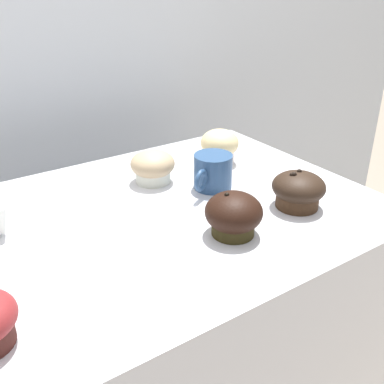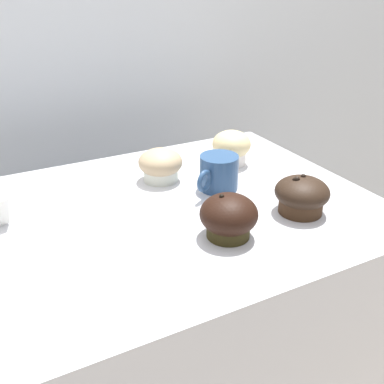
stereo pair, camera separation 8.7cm
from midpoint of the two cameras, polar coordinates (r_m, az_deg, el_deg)
wall_back at (r=1.42m, az=-14.64°, el=5.83°), size 3.20×0.10×1.80m
muffin_front_center at (r=0.91m, az=16.44°, el=-0.47°), size 0.11×0.11×0.08m
muffin_back_left at (r=0.80m, az=7.79°, el=-3.24°), size 0.10×0.10×0.08m
muffin_front_left at (r=1.10m, az=7.28°, el=5.60°), size 0.09×0.09×0.08m
muffin_front_right at (r=1.01m, az=-1.58°, el=3.40°), size 0.10×0.10×0.07m
coffee_cup at (r=0.97m, az=5.92°, el=2.50°), size 0.12×0.09×0.08m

